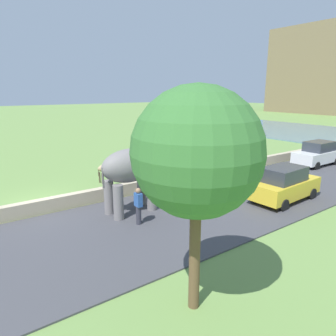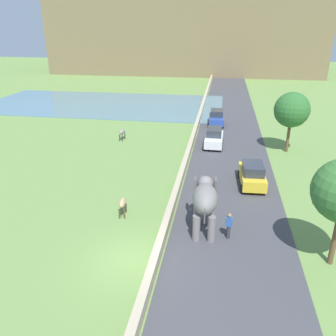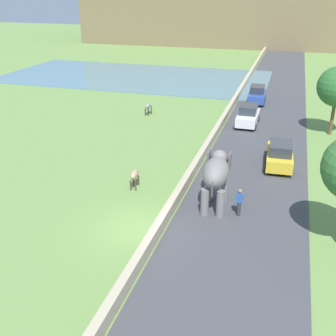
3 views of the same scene
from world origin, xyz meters
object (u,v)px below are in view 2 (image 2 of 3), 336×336
at_px(elephant, 205,200).
at_px(person_beside_elephant, 229,226).
at_px(car_blue, 216,118).
at_px(cow_tan, 122,203).
at_px(car_white, 214,138).
at_px(car_yellow, 252,174).
at_px(cow_grey, 122,132).

distance_m(elephant, person_beside_elephant, 1.94).
xyz_separation_m(person_beside_elephant, car_blue, (-1.41, 24.21, 0.03)).
bearing_deg(cow_tan, person_beside_elephant, -14.03).
bearing_deg(cow_tan, elephant, -11.03).
height_order(person_beside_elephant, car_white, car_white).
bearing_deg(car_blue, car_yellow, -79.34).
bearing_deg(cow_tan, cow_grey, 106.14).
height_order(person_beside_elephant, car_blue, car_blue).
xyz_separation_m(car_yellow, cow_grey, (-12.74, 9.29, -0.06)).
height_order(person_beside_elephant, car_yellow, car_yellow).
distance_m(person_beside_elephant, car_white, 16.24).
xyz_separation_m(car_white, cow_tan, (-5.22, -14.53, -0.06)).
bearing_deg(cow_grey, cow_tan, -73.86).
relative_size(car_white, cow_tan, 2.84).
bearing_deg(cow_tan, car_blue, 76.98).
height_order(elephant, car_yellow, elephant).
xyz_separation_m(person_beside_elephant, car_white, (-1.41, 16.18, 0.03)).
distance_m(car_white, cow_grey, 9.60).
relative_size(elephant, car_blue, 0.86).
bearing_deg(car_white, cow_tan, -109.76).
xyz_separation_m(elephant, car_white, (0.01, 15.54, -1.14)).
bearing_deg(person_beside_elephant, car_yellow, 76.80).
distance_m(car_yellow, cow_grey, 15.77).
bearing_deg(cow_grey, car_white, -3.31).
height_order(elephant, car_blue, elephant).
relative_size(person_beside_elephant, cow_grey, 1.16).
bearing_deg(elephant, car_white, 89.95).
relative_size(person_beside_elephant, cow_tan, 1.15).
bearing_deg(person_beside_elephant, cow_grey, 123.29).
relative_size(cow_grey, cow_tan, 0.99).
distance_m(person_beside_elephant, cow_grey, 20.02).
bearing_deg(car_blue, car_white, -89.98).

